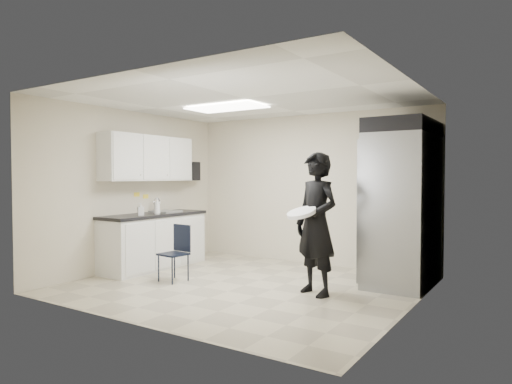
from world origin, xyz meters
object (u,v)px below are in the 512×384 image
Objects in this scene: man_tuxedo at (316,224)px; lower_counter at (154,242)px; commercial_fridge at (403,210)px; folding_chair at (173,254)px.

lower_counter is at bearing -159.93° from man_tuxedo.
commercial_fridge reaches higher than folding_chair.
man_tuxedo is at bearing -123.61° from commercial_fridge.
man_tuxedo reaches higher than folding_chair.
man_tuxedo is at bearing 18.69° from folding_chair.
lower_counter is at bearing 156.24° from folding_chair.
man_tuxedo reaches higher than lower_counter.
folding_chair is (-2.84, -1.62, -0.65)m from commercial_fridge.
commercial_fridge is 2.65× the size of folding_chair.
lower_counter is 1.04× the size of man_tuxedo.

